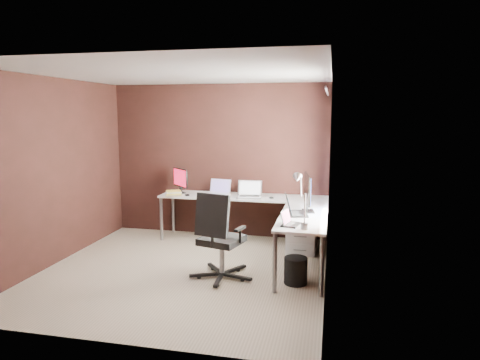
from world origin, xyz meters
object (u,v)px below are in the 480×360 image
object	(u,v)px
laptop_silver	(250,194)
desk_lamp	(300,193)
office_chair	(220,253)
drawer_pedestal	(302,231)
laptop_black_big	(293,210)
laptop_black_small	(289,222)
laptop_white	(219,191)
monitor_right	(307,191)
monitor_left	(180,179)
wastebasket	(296,271)
book_stack	(174,193)

from	to	relation	value
laptop_silver	desk_lamp	bearing A→B (deg)	-66.95
desk_lamp	office_chair	world-z (taller)	desk_lamp
drawer_pedestal	laptop_black_big	bearing A→B (deg)	-94.81
laptop_black_small	laptop_white	bearing A→B (deg)	50.50
laptop_white	laptop_black_big	xyz separation A→B (m)	(1.30, -1.14, 0.00)
monitor_right	desk_lamp	size ratio (longest dim) A/B	0.97
monitor_right	laptop_white	distance (m)	1.76
drawer_pedestal	desk_lamp	distance (m)	1.60
monitor_left	wastebasket	distance (m)	2.73
book_stack	desk_lamp	bearing A→B (deg)	-35.91
drawer_pedestal	laptop_white	world-z (taller)	laptop_white
desk_lamp	drawer_pedestal	bearing A→B (deg)	94.78
drawer_pedestal	monitor_right	xyz separation A→B (m)	(0.10, -0.55, 0.71)
monitor_right	office_chair	size ratio (longest dim) A/B	0.56
drawer_pedestal	monitor_right	size ratio (longest dim) A/B	0.99
laptop_black_big	wastebasket	xyz separation A→B (m)	(0.08, -0.51, -0.63)
drawer_pedestal	laptop_white	distance (m)	1.50
laptop_silver	office_chair	world-z (taller)	office_chair
monitor_right	laptop_black_big	world-z (taller)	monitor_right
office_chair	laptop_white	bearing A→B (deg)	120.20
laptop_white	laptop_black_big	size ratio (longest dim) A/B	0.91
laptop_black_big	laptop_black_small	world-z (taller)	laptop_black_big
monitor_left	wastebasket	size ratio (longest dim) A/B	1.25
laptop_black_small	office_chair	size ratio (longest dim) A/B	0.27
drawer_pedestal	wastebasket	bearing A→B (deg)	-89.01
laptop_white	laptop_silver	bearing A→B (deg)	-2.15
book_stack	office_chair	xyz separation A→B (m)	(1.14, -1.43, -0.45)
drawer_pedestal	book_stack	xyz separation A→B (m)	(-2.04, 0.15, 0.47)
laptop_black_small	wastebasket	world-z (taller)	laptop_black_small
laptop_silver	wastebasket	world-z (taller)	laptop_silver
laptop_black_big	desk_lamp	xyz separation A→B (m)	(0.12, -0.63, 0.34)
monitor_right	office_chair	bearing A→B (deg)	116.85
monitor_right	office_chair	distance (m)	1.42
laptop_silver	wastebasket	size ratio (longest dim) A/B	1.26
monitor_right	laptop_black_small	distance (m)	0.80
drawer_pedestal	monitor_right	world-z (taller)	monitor_right
drawer_pedestal	wastebasket	distance (m)	1.25
laptop_black_big	book_stack	distance (m)	2.17
office_chair	monitor_right	bearing A→B (deg)	50.78
monitor_left	laptop_black_small	world-z (taller)	monitor_left
monitor_left	laptop_black_small	size ratio (longest dim) A/B	1.37
laptop_white	laptop_black_small	bearing A→B (deg)	-42.13
laptop_black_big	desk_lamp	bearing A→B (deg)	-179.54
laptop_silver	book_stack	distance (m)	1.21
office_chair	laptop_black_small	bearing A→B (deg)	13.56
laptop_black_small	office_chair	bearing A→B (deg)	101.70
monitor_right	book_stack	world-z (taller)	monitor_right
laptop_black_small	book_stack	world-z (taller)	laptop_black_small
monitor_right	laptop_white	xyz separation A→B (m)	(-1.47, 0.95, -0.23)
laptop_silver	laptop_black_big	distance (m)	1.28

